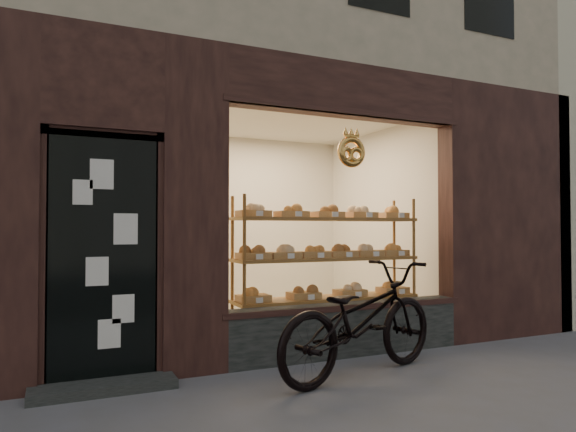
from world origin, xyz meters
name	(u,v)px	position (x,y,z in m)	size (l,w,h in m)	color
display_shelf	(327,268)	(0.45, 2.55, 0.89)	(2.20, 0.45, 1.70)	olive
bicycle	(360,319)	(0.16, 1.41, 0.52)	(0.68, 1.96, 1.03)	black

